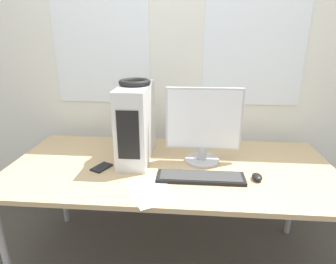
% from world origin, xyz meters
% --- Properties ---
extents(wall_back, '(8.00, 0.07, 2.70)m').
position_xyz_m(wall_back, '(0.00, 1.03, 1.35)').
color(wall_back, silver).
rests_on(wall_back, ground_plane).
extents(desk, '(1.97, 0.90, 0.74)m').
position_xyz_m(desk, '(0.00, 0.45, 0.70)').
color(desk, tan).
rests_on(desk, ground_plane).
extents(pc_tower, '(0.18, 0.48, 0.47)m').
position_xyz_m(pc_tower, '(-0.22, 0.56, 0.98)').
color(pc_tower, silver).
rests_on(pc_tower, desk).
extents(headphones, '(0.19, 0.19, 0.03)m').
position_xyz_m(headphones, '(-0.22, 0.56, 1.23)').
color(headphones, black).
rests_on(headphones, pc_tower).
extents(monitor_main, '(0.46, 0.22, 0.47)m').
position_xyz_m(monitor_main, '(0.19, 0.53, 0.98)').
color(monitor_main, '#B7B7BC').
rests_on(monitor_main, desk).
extents(keyboard, '(0.49, 0.14, 0.02)m').
position_xyz_m(keyboard, '(0.18, 0.29, 0.75)').
color(keyboard, black).
rests_on(keyboard, desk).
extents(mouse, '(0.05, 0.08, 0.03)m').
position_xyz_m(mouse, '(0.49, 0.31, 0.76)').
color(mouse, black).
rests_on(mouse, desk).
extents(cell_phone, '(0.12, 0.14, 0.01)m').
position_xyz_m(cell_phone, '(-0.41, 0.38, 0.75)').
color(cell_phone, black).
rests_on(cell_phone, desk).
extents(paper_sheet_left, '(0.33, 0.36, 0.00)m').
position_xyz_m(paper_sheet_left, '(-0.08, 0.15, 0.74)').
color(paper_sheet_left, white).
rests_on(paper_sheet_left, desk).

